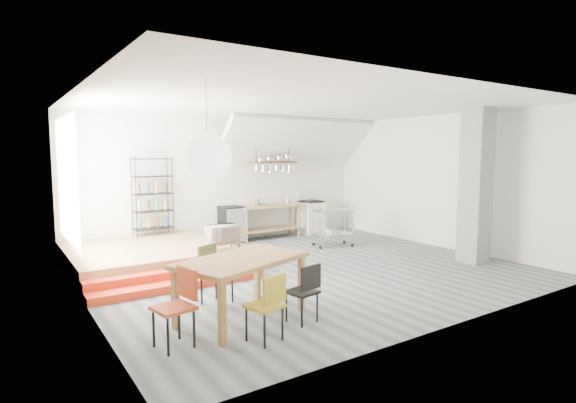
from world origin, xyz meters
TOP-DOWN VIEW (x-y plane):
  - floor at (0.00, 0.00)m, footprint 8.00×8.00m
  - wall_back at (0.00, 3.50)m, footprint 8.00×0.04m
  - wall_left at (-4.00, 0.00)m, footprint 0.04×7.00m
  - wall_right at (4.00, 0.00)m, footprint 0.04×7.00m
  - ceiling at (0.00, 0.00)m, footprint 8.00×7.00m
  - slope_ceiling at (1.80, 2.90)m, footprint 4.40×1.44m
  - window_pane at (-3.98, 1.50)m, footprint 0.02×2.50m
  - platform at (-2.50, 2.00)m, footprint 3.00×3.00m
  - step_lower at (-2.50, 0.05)m, footprint 3.00×0.35m
  - step_upper at (-2.50, 0.40)m, footprint 3.00×0.35m
  - concrete_column at (3.30, -1.50)m, footprint 0.50×0.50m
  - kitchen_counter at (1.10, 3.15)m, footprint 1.80×0.60m
  - stove at (2.50, 3.16)m, footprint 0.60×0.60m
  - pot_rack at (1.13, 2.92)m, footprint 1.20×0.50m
  - wire_shelving at (-2.00, 3.20)m, footprint 0.88×0.38m
  - microwave_shelf at (-1.40, 0.75)m, footprint 0.60×0.40m
  - paper_lantern at (-2.85, -1.94)m, footprint 0.60×0.60m
  - dining_table at (-2.28, -1.74)m, footprint 2.02×1.54m
  - chair_mustard at (-2.39, -2.62)m, footprint 0.47×0.47m
  - chair_black at (-1.66, -2.36)m, footprint 0.43×0.43m
  - chair_olive at (-2.34, -0.91)m, footprint 0.54×0.54m
  - chair_red at (-3.31, -2.11)m, footprint 0.49×0.49m
  - rolling_cart at (1.86, 1.39)m, footprint 1.01×0.72m
  - mini_fridge at (0.00, 3.20)m, footprint 0.55×0.55m
  - microwave at (-1.40, 0.75)m, footprint 0.60×0.41m
  - bowl at (0.87, 3.10)m, footprint 0.28×0.28m

SIDE VIEW (x-z plane):
  - floor at x=0.00m, z-range 0.00..0.00m
  - step_lower at x=-2.50m, z-range 0.00..0.13m
  - step_upper at x=-2.50m, z-range 0.00..0.27m
  - platform at x=-2.50m, z-range 0.00..0.40m
  - mini_fridge at x=0.00m, z-range 0.00..0.93m
  - stove at x=2.50m, z-range -0.11..1.07m
  - chair_black at x=-1.66m, z-range 0.08..0.88m
  - chair_mustard at x=-2.39m, z-range 0.08..0.93m
  - chair_olive at x=-2.34m, z-range 0.09..0.98m
  - microwave_shelf at x=-1.40m, z-range 0.46..0.63m
  - chair_red at x=-3.31m, z-range 0.09..1.01m
  - rolling_cart at x=1.86m, z-range 0.13..1.04m
  - kitchen_counter at x=1.10m, z-range 0.17..1.08m
  - microwave at x=-1.40m, z-range 0.56..0.90m
  - dining_table at x=-2.28m, z-range 0.33..1.18m
  - bowl at x=0.87m, z-range 0.91..0.97m
  - wire_shelving at x=-2.00m, z-range 0.43..2.23m
  - wall_back at x=0.00m, z-range 0.00..3.20m
  - wall_left at x=-4.00m, z-range 0.00..3.20m
  - wall_right at x=4.00m, z-range 0.00..3.20m
  - concrete_column at x=3.30m, z-range 0.00..3.20m
  - window_pane at x=-3.98m, z-range 0.70..2.90m
  - pot_rack at x=1.13m, z-range 1.26..2.69m
  - paper_lantern at x=-2.85m, z-range 1.90..2.50m
  - slope_ceiling at x=1.80m, z-range 1.89..3.21m
  - ceiling at x=0.00m, z-range 3.19..3.21m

